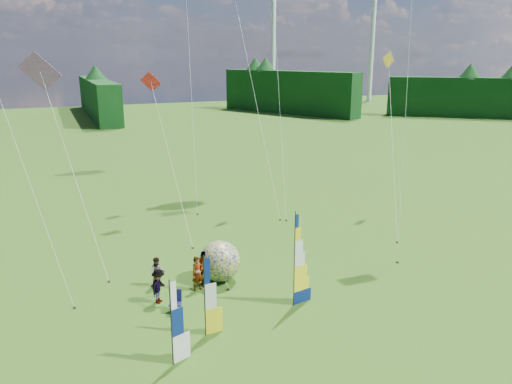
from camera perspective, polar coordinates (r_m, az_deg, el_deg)
name	(u,v)px	position (r m, az deg, el deg)	size (l,w,h in m)	color
ground	(311,328)	(23.55, 6.25, -15.21)	(220.00, 220.00, 0.00)	#477D1D
treeline_ring	(313,246)	(21.79, 6.56, -6.12)	(210.00, 210.00, 8.00)	black
turbine_left	(372,42)	(138.20, 13.13, 16.32)	(8.00, 1.20, 30.00)	silver
turbine_right	(273,42)	(131.70, 1.98, 16.75)	(8.00, 1.20, 30.00)	silver
feather_banner_main	(294,261)	(24.32, 4.41, -7.89)	(1.28, 0.10, 4.71)	navy
side_banner_left	(205,298)	(22.14, -5.89, -11.91)	(1.01, 0.10, 3.66)	yellow
side_banner_far	(171,325)	(20.42, -9.65, -14.72)	(1.05, 0.10, 3.57)	white
bol_inflatable	(220,261)	(27.46, -4.18, -7.88)	(2.24, 2.24, 2.24)	#000785
spectator_a	(198,274)	(26.55, -6.70, -9.24)	(0.68, 0.45, 1.86)	#66594C
spectator_b	(158,272)	(27.26, -11.18, -8.99)	(0.81, 0.40, 1.66)	#66594C
spectator_c	(159,286)	(25.62, -11.07, -10.52)	(1.14, 0.42, 1.76)	#66594C
spectator_d	(204,268)	(27.14, -5.95, -8.62)	(1.11, 0.45, 1.89)	#66594C
camp_chair	(175,302)	(24.75, -9.22, -12.30)	(0.62, 0.62, 1.07)	#0D0F3C
kite_whale	(254,80)	(41.52, -0.22, 12.64)	(5.04, 16.68, 19.87)	black
kite_rainbow_delta	(71,155)	(30.09, -20.36, 4.00)	(6.28, 11.06, 13.00)	#FE2048
kite_parafoil	(408,85)	(32.01, 16.94, 11.60)	(7.84, 9.36, 20.38)	red
small_kite_red	(170,150)	(34.64, -9.81, 4.71)	(2.94, 10.93, 11.30)	red
small_kite_orange	(279,95)	(38.99, 2.70, 11.06)	(4.18, 9.22, 18.00)	#FFA029
small_kite_yellow	(393,136)	(37.30, 15.40, 6.24)	(6.99, 10.72, 12.72)	gold
small_kite_pink	(14,130)	(26.57, -25.94, 6.36)	(6.13, 7.80, 16.98)	#FD3094
small_kite_green	(190,68)	(41.63, -7.54, 13.85)	(4.16, 11.07, 21.82)	#1FB714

